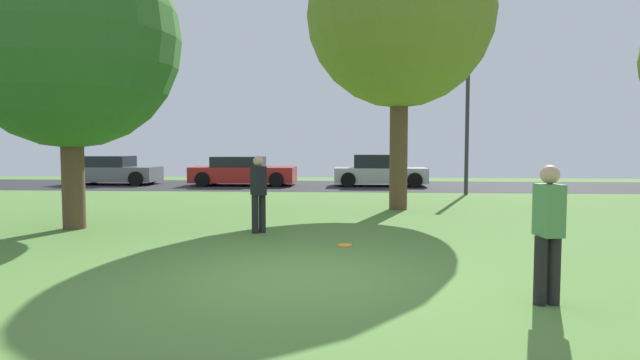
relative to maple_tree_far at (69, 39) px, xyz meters
name	(u,v)px	position (x,y,z in m)	size (l,w,h in m)	color
ground_plane	(297,277)	(5.21, -3.76, -4.00)	(44.00, 44.00, 0.00)	#547F38
road_strip	(337,186)	(5.21, 12.24, -4.00)	(44.00, 6.40, 0.01)	#28282B
maple_tree_far	(69,39)	(0.00, 0.00, 0.00)	(4.60, 4.60, 6.32)	brown
maple_tree_near	(400,14)	(7.20, 3.85, 1.34)	(5.10, 5.10, 7.92)	brown
person_thrower	(259,191)	(4.05, -0.29, -3.15)	(0.36, 0.39, 1.57)	black
person_bystander	(548,229)	(8.13, -4.81, -3.15)	(0.30, 0.35, 1.56)	black
frisbee_disc	(345,245)	(5.82, -1.57, -3.99)	(0.27, 0.27, 0.03)	orange
parked_car_grey	(113,171)	(-5.08, 12.42, -3.40)	(4.02, 1.97, 1.30)	slate
parked_car_red	(243,172)	(0.99, 12.21, -3.40)	(4.59, 2.10, 1.29)	#B21E1E
parked_car_silver	(379,172)	(7.07, 12.27, -3.37)	(4.00, 1.98, 1.39)	#B7B7BC
street_lamp_post	(467,132)	(10.03, 8.44, -1.75)	(0.14, 0.14, 4.50)	#2D2D33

